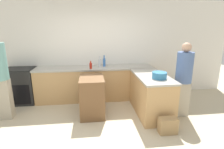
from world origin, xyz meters
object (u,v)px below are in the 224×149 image
Objects in this scene: person_at_peninsula at (183,78)px; paper_bag at (168,126)px; mixing_bowl at (159,75)px; range_oven at (21,86)px; hot_sauce_bottle at (91,66)px; island_table at (92,96)px; vinegar_bottle_clear at (100,63)px; water_bottle_blue at (104,62)px.

person_at_peninsula is 4.85× the size of paper_bag.
person_at_peninsula is (0.57, 0.06, -0.09)m from mixing_bowl.
hot_sauce_bottle is at bearing -5.46° from range_oven.
person_at_peninsula is (1.99, -1.05, -0.10)m from hot_sauce_bottle.
range_oven reaches higher than paper_bag.
vinegar_bottle_clear is at bearing 76.35° from island_table.
paper_bag is at bearing -58.62° from vinegar_bottle_clear.
vinegar_bottle_clear is (-1.17, 1.32, 0.04)m from mixing_bowl.
island_table is at bearing -103.65° from vinegar_bottle_clear.
vinegar_bottle_clear is at bearing 131.58° from mixing_bowl.
island_table is 1.15m from vinegar_bottle_clear.
water_bottle_blue is (0.13, 0.01, 0.01)m from vinegar_bottle_clear.
vinegar_bottle_clear reaches higher than hot_sauce_bottle.
range_oven is at bearing 153.54° from island_table.
mixing_bowl is at bearing 89.16° from paper_bag.
paper_bag is at bearing -29.79° from range_oven.
person_at_peninsula is at bearing 48.00° from paper_bag.
person_at_peninsula is at bearing -38.15° from water_bottle_blue.
vinegar_bottle_clear reaches higher than island_table.
island_table is 1.55m from mixing_bowl.
hot_sauce_bottle is at bearing 152.33° from person_at_peninsula.
mixing_bowl reaches higher than island_table.
mixing_bowl is at bearing -174.08° from person_at_peninsula.
hot_sauce_bottle reaches higher than paper_bag.
person_at_peninsula is (1.75, -1.26, -0.13)m from vinegar_bottle_clear.
water_bottle_blue reaches higher than mixing_bowl.
mixing_bowl is at bearing -51.84° from water_bottle_blue.
mixing_bowl is (3.27, -1.28, 0.52)m from range_oven.
paper_bag is (3.27, -1.87, -0.31)m from range_oven.
paper_bag is at bearing -33.90° from island_table.
hot_sauce_bottle is at bearing 142.10° from mixing_bowl.
hot_sauce_bottle is at bearing 129.81° from paper_bag.
water_bottle_blue is (2.23, 0.05, 0.57)m from range_oven.
hot_sauce_bottle reaches higher than range_oven.
hot_sauce_bottle is 2.36m from paper_bag.
paper_bag is (1.04, -1.92, -0.88)m from water_bottle_blue.
hot_sauce_bottle is (1.85, -0.18, 0.53)m from range_oven.
vinegar_bottle_clear is (0.25, 0.22, 0.03)m from hot_sauce_bottle.
water_bottle_blue is at bearing 141.85° from person_at_peninsula.
person_at_peninsula is at bearing -35.86° from vinegar_bottle_clear.
hot_sauce_bottle is 0.44m from water_bottle_blue.
water_bottle_blue is at bearing 5.01° from vinegar_bottle_clear.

